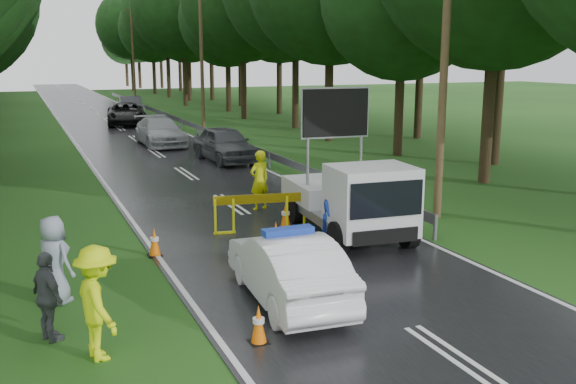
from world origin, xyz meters
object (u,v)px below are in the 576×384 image
police_sedan (288,268)px  queue_car_third (126,114)px  queue_car_first (225,144)px  work_truck (352,199)px  queue_car_fourth (131,106)px  barrier (260,204)px  queue_car_second (160,132)px  civilian (335,215)px  officer (259,180)px

police_sedan → queue_car_third: queue_car_third is taller
police_sedan → queue_car_first: queue_car_first is taller
work_truck → queue_car_fourth: bearing=93.8°
barrier → queue_car_first: bearing=87.0°
police_sedan → queue_car_first: size_ratio=0.90×
police_sedan → queue_car_second: police_sedan is taller
police_sedan → barrier: bearing=-100.6°
queue_car_first → police_sedan: bearing=-106.9°
barrier → civilian: (1.25, -2.02, 0.03)m
civilian → police_sedan: bearing=-141.1°
queue_car_second → queue_car_first: bearing=-76.7°
police_sedan → queue_car_fourth: size_ratio=0.92×
barrier → queue_car_second: size_ratio=0.50×
civilian → queue_car_second: size_ratio=0.33×
queue_car_second → queue_car_third: (-0.02, 11.10, 0.02)m
work_truck → queue_car_first: work_truck is taller
officer → queue_car_fourth: 34.45m
officer → queue_car_first: (1.84, 9.46, -0.15)m
barrier → queue_car_second: 18.40m
officer → queue_car_first: officer is taller
civilian → queue_car_fourth: (1.36, 38.90, -0.08)m
work_truck → queue_car_fourth: size_ratio=1.09×
police_sedan → queue_car_third: size_ratio=0.77×
officer → queue_car_second: officer is taller
officer → civilian: bearing=79.3°
police_sedan → barrier: size_ratio=1.65×
barrier → queue_car_fourth: queue_car_fourth is taller
police_sedan → queue_car_third: bearing=-90.1°
officer → civilian: size_ratio=1.13×
civilian → queue_car_first: size_ratio=0.36×
police_sedan → queue_car_first: (4.01, 16.90, 0.11)m
work_truck → officer: (-1.19, 3.86, -0.11)m
civilian → queue_car_third: 31.50m
queue_car_third → queue_car_fourth: 7.56m
queue_car_third → civilian: bearing=-81.9°
work_truck → queue_car_third: work_truck is taller
work_truck → civilian: work_truck is taller
queue_car_fourth → police_sedan: bearing=-90.1°
police_sedan → work_truck: bearing=-129.4°
work_truck → civilian: bearing=-138.0°
officer → civilian: (0.35, -4.50, -0.11)m
police_sedan → queue_car_third: 34.51m
barrier → queue_car_fourth: (2.61, 36.88, -0.05)m
police_sedan → barrier: (1.27, 4.96, 0.12)m
police_sedan → barrier: 5.12m
barrier → queue_car_first: 12.25m
queue_car_first → queue_car_third: (-1.66, 17.53, -0.03)m
barrier → officer: size_ratio=1.35×
barrier → queue_car_third: queue_car_third is taller
queue_car_second → officer: bearing=-91.7°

